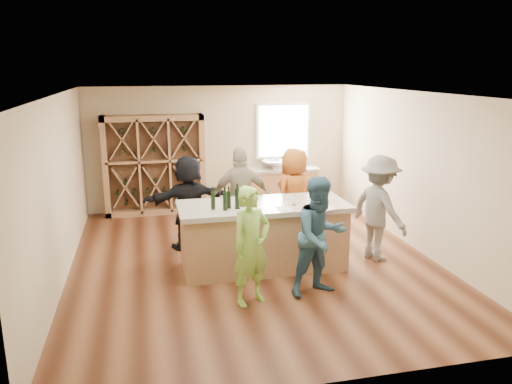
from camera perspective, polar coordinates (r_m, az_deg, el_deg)
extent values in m
cube|color=brown|center=(8.61, -0.36, -8.12)|extent=(6.00, 7.00, 0.10)
cube|color=white|center=(7.98, -0.39, 11.53)|extent=(6.00, 7.00, 0.10)
cube|color=#C7B290|center=(11.61, -4.18, 5.11)|extent=(6.00, 0.10, 2.80)
cube|color=#C7B290|center=(4.92, 8.70, -7.66)|extent=(6.00, 0.10, 2.80)
cube|color=#C7B290|center=(8.10, -21.94, 0.17)|extent=(0.10, 7.00, 2.80)
cube|color=#C7B290|center=(9.31, 18.30, 2.19)|extent=(0.10, 7.00, 2.80)
cube|color=white|center=(11.80, 3.12, 6.99)|extent=(1.30, 0.06, 1.30)
cube|color=white|center=(11.76, 3.16, 6.97)|extent=(1.18, 0.01, 1.18)
cube|color=#9D714B|center=(11.26, -11.51, 3.03)|extent=(2.20, 0.45, 2.20)
cube|color=#9D714B|center=(11.75, 2.92, 0.42)|extent=(1.60, 0.58, 0.86)
cube|color=#A19684|center=(11.65, 2.95, 2.62)|extent=(1.70, 0.62, 0.06)
imported|color=silver|center=(11.58, 2.01, 3.17)|extent=(0.54, 0.54, 0.19)
cylinder|color=silver|center=(11.74, 1.78, 3.61)|extent=(0.02, 0.02, 0.30)
cube|color=#9D714B|center=(8.16, 0.83, -5.28)|extent=(2.60, 1.00, 1.00)
cube|color=#A19684|center=(8.00, 0.84, -1.63)|extent=(2.72, 1.12, 0.08)
cylinder|color=black|center=(7.67, -4.93, -1.00)|extent=(0.07, 0.07, 0.27)
cylinder|color=black|center=(7.61, -3.55, -1.06)|extent=(0.07, 0.07, 0.28)
cylinder|color=black|center=(7.71, -3.13, -0.89)|extent=(0.07, 0.07, 0.27)
cylinder|color=black|center=(7.68, -2.13, -0.77)|extent=(0.10, 0.10, 0.32)
cone|color=white|center=(7.43, -0.88, -1.85)|extent=(0.08, 0.08, 0.17)
cone|color=white|center=(7.59, 3.48, -1.51)|extent=(0.07, 0.07, 0.18)
cone|color=white|center=(7.73, 6.61, -1.36)|extent=(0.08, 0.08, 0.16)
cone|color=white|center=(7.92, 4.36, -0.87)|extent=(0.08, 0.08, 0.18)
cone|color=white|center=(7.96, 7.60, -0.94)|extent=(0.07, 0.07, 0.16)
cube|color=white|center=(7.53, -0.59, -2.30)|extent=(0.22, 0.29, 0.00)
cube|color=white|center=(7.71, 3.20, -1.94)|extent=(0.22, 0.30, 0.00)
cube|color=white|center=(7.86, 7.94, -1.74)|extent=(0.34, 0.40, 0.00)
imported|color=#8CC64C|center=(6.85, -0.56, -6.18)|extent=(0.74, 0.66, 1.67)
imported|color=#335972|center=(7.16, 7.37, -5.08)|extent=(0.93, 0.66, 1.74)
imported|color=slate|center=(8.64, 13.88, -1.82)|extent=(0.87, 1.27, 1.80)
imported|color=gray|center=(8.96, -1.70, -0.69)|extent=(1.12, 0.64, 1.84)
imported|color=#994C19|center=(9.28, 4.39, -0.42)|extent=(1.03, 0.93, 1.78)
imported|color=black|center=(9.01, -7.72, -1.16)|extent=(1.66, 0.83, 1.71)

